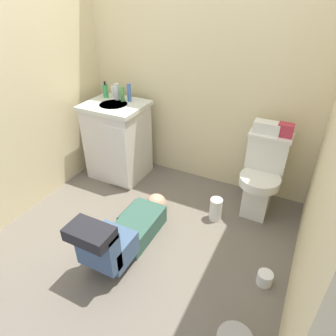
{
  "coord_description": "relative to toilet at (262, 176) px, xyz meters",
  "views": [
    {
      "loc": [
        1.02,
        -1.65,
        1.85
      ],
      "look_at": [
        0.01,
        0.37,
        0.45
      ],
      "focal_mm": 32.08,
      "sensor_mm": 36.0,
      "label": 1
    }
  ],
  "objects": [
    {
      "name": "bottle_white",
      "position": [
        -1.61,
        0.08,
        0.51
      ],
      "size": [
        0.04,
        0.04,
        0.12
      ],
      "primitive_type": "cylinder",
      "color": "white",
      "rests_on": "vanity_cabinet"
    },
    {
      "name": "wall_left",
      "position": [
        -1.98,
        -0.74,
        0.83
      ],
      "size": [
        0.08,
        2.04,
        2.4
      ],
      "primitive_type": "cube",
      "color": "beige",
      "rests_on": "ground_plane"
    },
    {
      "name": "toilet_paper_roll",
      "position": [
        0.25,
        -0.82,
        -0.32
      ],
      "size": [
        0.11,
        0.11,
        0.1
      ],
      "primitive_type": "cylinder",
      "color": "white",
      "rests_on": "ground_plane"
    },
    {
      "name": "tissue_box",
      "position": [
        -0.05,
        0.09,
        0.43
      ],
      "size": [
        0.22,
        0.11,
        0.1
      ],
      "primitive_type": "cube",
      "color": "silver",
      "rests_on": "toilet"
    },
    {
      "name": "paper_towel_roll",
      "position": [
        -0.3,
        -0.32,
        -0.26
      ],
      "size": [
        0.11,
        0.11,
        0.22
      ],
      "primitive_type": "cylinder",
      "color": "white",
      "rests_on": "ground_plane"
    },
    {
      "name": "toilet",
      "position": [
        0.0,
        0.0,
        0.0
      ],
      "size": [
        0.36,
        0.46,
        0.75
      ],
      "color": "silver",
      "rests_on": "ground_plane"
    },
    {
      "name": "ground_plane",
      "position": [
        -0.77,
        -0.74,
        -0.39
      ],
      "size": [
        2.84,
        3.04,
        0.04
      ],
      "primitive_type": "cube",
      "color": "#6C6356"
    },
    {
      "name": "toiletry_bag",
      "position": [
        0.1,
        0.09,
        0.44
      ],
      "size": [
        0.12,
        0.09,
        0.11
      ],
      "primitive_type": "cube",
      "color": "#B22D3F",
      "rests_on": "toilet"
    },
    {
      "name": "person_plumber",
      "position": [
        -0.83,
        -0.98,
        -0.19
      ],
      "size": [
        0.39,
        1.06,
        0.52
      ],
      "color": "#33594C",
      "rests_on": "ground_plane"
    },
    {
      "name": "bottle_green",
      "position": [
        -1.47,
        0.04,
        0.53
      ],
      "size": [
        0.04,
        0.04,
        0.15
      ],
      "primitive_type": "cylinder",
      "color": "#51A451",
      "rests_on": "vanity_cabinet"
    },
    {
      "name": "bottle_blue",
      "position": [
        -1.41,
        0.07,
        0.54
      ],
      "size": [
        0.04,
        0.04,
        0.18
      ],
      "primitive_type": "cylinder",
      "color": "#406AB6",
      "rests_on": "vanity_cabinet"
    },
    {
      "name": "soap_dispenser",
      "position": [
        -1.7,
        0.06,
        0.52
      ],
      "size": [
        0.06,
        0.06,
        0.17
      ],
      "color": "green",
      "rests_on": "vanity_cabinet"
    },
    {
      "name": "vanity_cabinet",
      "position": [
        -1.51,
        -0.06,
        0.05
      ],
      "size": [
        0.6,
        0.53,
        0.82
      ],
      "color": "silver",
      "rests_on": "ground_plane"
    },
    {
      "name": "faucet",
      "position": [
        -1.51,
        0.08,
        0.5
      ],
      "size": [
        0.02,
        0.02,
        0.1
      ],
      "primitive_type": "cylinder",
      "color": "silver",
      "rests_on": "vanity_cabinet"
    },
    {
      "name": "wall_back",
      "position": [
        -0.77,
        0.32,
        0.83
      ],
      "size": [
        2.5,
        0.08,
        2.4
      ],
      "primitive_type": "cube",
      "color": "beige",
      "rests_on": "ground_plane"
    },
    {
      "name": "bottle_clear",
      "position": [
        -1.55,
        0.05,
        0.54
      ],
      "size": [
        0.05,
        0.05,
        0.17
      ],
      "primitive_type": "cylinder",
      "color": "silver",
      "rests_on": "vanity_cabinet"
    }
  ]
}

